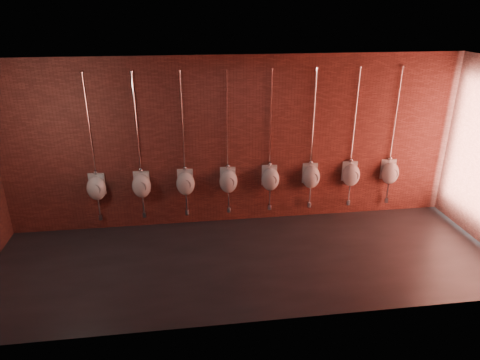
# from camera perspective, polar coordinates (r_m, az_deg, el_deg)

# --- Properties ---
(ground) EXTENTS (8.50, 8.50, 0.00)m
(ground) POSITION_cam_1_polar(r_m,az_deg,el_deg) (7.34, 1.13, -10.65)
(ground) COLOR black
(ground) RESTS_ON ground
(room_shell) EXTENTS (8.54, 3.04, 3.22)m
(room_shell) POSITION_cam_1_polar(r_m,az_deg,el_deg) (6.46, 1.27, 4.47)
(room_shell) COLOR black
(room_shell) RESTS_ON ground
(urinal_0) EXTENTS (0.39, 0.35, 2.71)m
(urinal_0) POSITION_cam_1_polar(r_m,az_deg,el_deg) (8.24, -18.60, -0.91)
(urinal_0) COLOR silver
(urinal_0) RESTS_ON ground
(urinal_1) EXTENTS (0.39, 0.35, 2.71)m
(urinal_1) POSITION_cam_1_polar(r_m,az_deg,el_deg) (8.11, -13.00, -0.64)
(urinal_1) COLOR silver
(urinal_1) RESTS_ON ground
(urinal_2) EXTENTS (0.39, 0.35, 2.71)m
(urinal_2) POSITION_cam_1_polar(r_m,az_deg,el_deg) (8.07, -7.28, -0.35)
(urinal_2) COLOR silver
(urinal_2) RESTS_ON ground
(urinal_3) EXTENTS (0.39, 0.35, 2.71)m
(urinal_3) POSITION_cam_1_polar(r_m,az_deg,el_deg) (8.11, -1.56, -0.05)
(urinal_3) COLOR silver
(urinal_3) RESTS_ON ground
(urinal_4) EXTENTS (0.39, 0.35, 2.71)m
(urinal_4) POSITION_cam_1_polar(r_m,az_deg,el_deg) (8.23, 4.05, 0.24)
(urinal_4) COLOR silver
(urinal_4) RESTS_ON ground
(urinal_5) EXTENTS (0.39, 0.35, 2.71)m
(urinal_5) POSITION_cam_1_polar(r_m,az_deg,el_deg) (8.42, 9.46, 0.51)
(urinal_5) COLOR silver
(urinal_5) RESTS_ON ground
(urinal_6) EXTENTS (0.39, 0.35, 2.71)m
(urinal_6) POSITION_cam_1_polar(r_m,az_deg,el_deg) (8.69, 14.57, 0.77)
(urinal_6) COLOR silver
(urinal_6) RESTS_ON ground
(urinal_7) EXTENTS (0.39, 0.35, 2.71)m
(urinal_7) POSITION_cam_1_polar(r_m,az_deg,el_deg) (9.02, 19.35, 1.00)
(urinal_7) COLOR silver
(urinal_7) RESTS_ON ground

